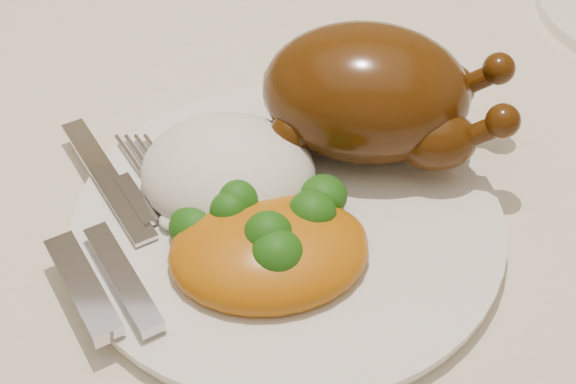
{
  "coord_description": "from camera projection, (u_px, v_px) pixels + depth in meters",
  "views": [
    {
      "loc": [
        0.07,
        -0.56,
        1.14
      ],
      "look_at": [
        0.08,
        -0.2,
        0.8
      ],
      "focal_mm": 50.0,
      "sensor_mm": 36.0,
      "label": 1
    }
  ],
  "objects": [
    {
      "name": "dining_table",
      "position": [
        199.0,
        146.0,
        0.73
      ],
      "size": [
        1.6,
        0.9,
        0.76
      ],
      "color": "brown",
      "rests_on": "floor"
    },
    {
      "name": "tablecloth",
      "position": [
        192.0,
        81.0,
        0.68
      ],
      "size": [
        1.73,
        1.03,
        0.18
      ],
      "color": "beige",
      "rests_on": "dining_table"
    },
    {
      "name": "dinner_plate",
      "position": [
        288.0,
        221.0,
        0.51
      ],
      "size": [
        0.31,
        0.31,
        0.01
      ],
      "primitive_type": "cylinder",
      "rotation": [
        0.0,
        0.0,
        0.18
      ],
      "color": "white",
      "rests_on": "tablecloth"
    },
    {
      "name": "roast_chicken",
      "position": [
        372.0,
        94.0,
        0.53
      ],
      "size": [
        0.18,
        0.13,
        0.09
      ],
      "rotation": [
        0.0,
        0.0,
        -0.17
      ],
      "color": "#4D2608",
      "rests_on": "dinner_plate"
    },
    {
      "name": "rice_mound",
      "position": [
        228.0,
        173.0,
        0.52
      ],
      "size": [
        0.13,
        0.13,
        0.06
      ],
      "rotation": [
        0.0,
        0.0,
        -0.22
      ],
      "color": "silver",
      "rests_on": "dinner_plate"
    },
    {
      "name": "mac_and_cheese",
      "position": [
        271.0,
        243.0,
        0.47
      ],
      "size": [
        0.13,
        0.11,
        0.05
      ],
      "rotation": [
        0.0,
        0.0,
        0.11
      ],
      "color": "#AF560B",
      "rests_on": "dinner_plate"
    },
    {
      "name": "cutlery",
      "position": [
        109.0,
        246.0,
        0.48
      ],
      "size": [
        0.09,
        0.2,
        0.01
      ],
      "rotation": [
        0.0,
        0.0,
        0.51
      ],
      "color": "silver",
      "rests_on": "dinner_plate"
    }
  ]
}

